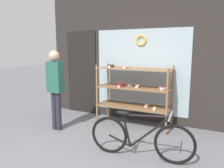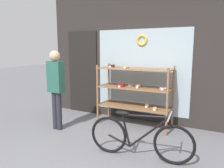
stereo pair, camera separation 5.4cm
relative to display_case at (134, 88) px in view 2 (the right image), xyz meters
name	(u,v)px [view 2 (the right image)]	position (x,y,z in m)	size (l,w,h in m)	color
ground_plane	(74,164)	(-0.18, -1.94, -0.82)	(30.00, 30.00, 0.00)	slate
storefront_facade	(133,48)	(-0.22, 0.43, 0.86)	(4.44, 0.13, 3.48)	#2D2826
display_case	(134,88)	(0.00, 0.00, 0.00)	(1.58, 0.58, 1.32)	#8E6642
bicycle	(139,138)	(0.61, -1.33, -0.49)	(1.62, 0.46, 0.73)	black
pedestrian	(56,84)	(-1.33, -0.94, 0.14)	(0.32, 0.21, 1.63)	#282833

